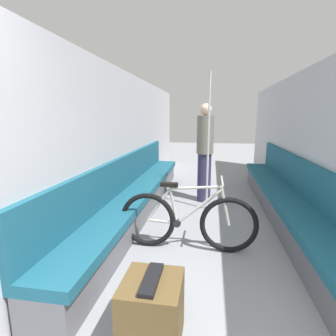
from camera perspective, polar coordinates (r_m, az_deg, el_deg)
name	(u,v)px	position (r m, az deg, el deg)	size (l,w,h in m)	color
wall_left	(116,145)	(4.05, -11.34, 4.99)	(0.10, 9.66, 2.26)	#B2B2B7
wall_right	(318,148)	(4.04, 29.79, 3.71)	(0.10, 9.66, 2.26)	#B2B2B7
bench_seat_row_left	(136,195)	(4.28, -6.88, -5.95)	(0.49, 5.08, 0.94)	#5B5B60
bench_seat_row_right	(288,203)	(4.27, 24.67, -6.96)	(0.49, 5.08, 0.94)	#5B5B60
bicycle	(187,221)	(3.13, 4.18, -11.40)	(1.62, 0.46, 0.86)	black
grab_pole_near	(208,145)	(4.33, 8.74, 4.96)	(0.08, 0.08, 2.24)	gray
passenger_standing	(205,152)	(4.79, 8.01, 3.51)	(0.30, 0.30, 1.77)	#332D4C
luggage_bag	(152,312)	(2.05, -3.51, -28.75)	(0.40, 0.42, 0.50)	brown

